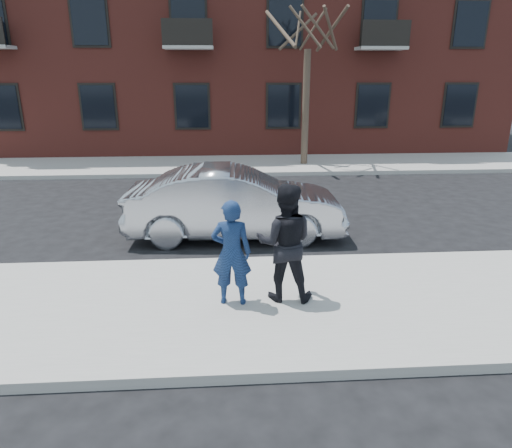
{
  "coord_description": "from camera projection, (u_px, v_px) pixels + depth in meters",
  "views": [
    {
      "loc": [
        1.45,
        -6.57,
        3.56
      ],
      "look_at": [
        1.91,
        0.4,
        1.23
      ],
      "focal_mm": 32.0,
      "sensor_mm": 36.0,
      "label": 1
    }
  ],
  "objects": [
    {
      "name": "near_curb",
      "position": [
        152.0,
        264.0,
        8.69
      ],
      "size": [
        50.0,
        0.1,
        0.15
      ],
      "primitive_type": "cube",
      "color": "#999691",
      "rests_on": "ground"
    },
    {
      "name": "apartment_building",
      "position": [
        234.0,
        16.0,
        22.46
      ],
      "size": [
        24.3,
        10.3,
        12.3
      ],
      "color": "maroon",
      "rests_on": "ground"
    },
    {
      "name": "man_hoodie",
      "position": [
        231.0,
        253.0,
        6.85
      ],
      "size": [
        0.64,
        0.52,
        1.65
      ],
      "rotation": [
        0.0,
        0.0,
        3.05
      ],
      "color": "navy",
      "rests_on": "near_sidewalk"
    },
    {
      "name": "far_sidewalk",
      "position": [
        189.0,
        165.0,
        17.87
      ],
      "size": [
        50.0,
        3.5,
        0.15
      ],
      "primitive_type": "cube",
      "color": "gray",
      "rests_on": "ground"
    },
    {
      "name": "silver_sedan",
      "position": [
        235.0,
        203.0,
        10.13
      ],
      "size": [
        4.82,
        1.78,
        1.58
      ],
      "primitive_type": "imported",
      "rotation": [
        0.0,
        0.0,
        1.55
      ],
      "color": "#999BA3",
      "rests_on": "ground"
    },
    {
      "name": "near_sidewalk",
      "position": [
        135.0,
        311.0,
        6.99
      ],
      "size": [
        50.0,
        3.5,
        0.15
      ],
      "primitive_type": "cube",
      "color": "gray",
      "rests_on": "ground"
    },
    {
      "name": "far_curb",
      "position": [
        185.0,
        175.0,
        16.17
      ],
      "size": [
        50.0,
        0.1,
        0.15
      ],
      "primitive_type": "cube",
      "color": "#999691",
      "rests_on": "ground"
    },
    {
      "name": "ground",
      "position": [
        138.0,
        307.0,
        7.25
      ],
      "size": [
        100.0,
        100.0,
        0.0
      ],
      "primitive_type": "plane",
      "color": "black",
      "rests_on": "ground"
    },
    {
      "name": "street_tree",
      "position": [
        309.0,
        14.0,
        16.19
      ],
      "size": [
        3.6,
        3.6,
        6.8
      ],
      "color": "#3C3124",
      "rests_on": "far_sidewalk"
    },
    {
      "name": "man_peacoat",
      "position": [
        285.0,
        243.0,
        6.97
      ],
      "size": [
        0.99,
        0.83,
        1.85
      ],
      "rotation": [
        0.0,
        0.0,
        2.99
      ],
      "color": "black",
      "rests_on": "near_sidewalk"
    }
  ]
}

